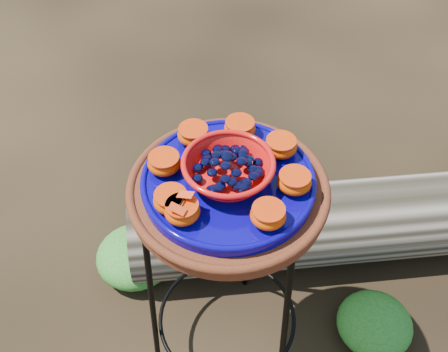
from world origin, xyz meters
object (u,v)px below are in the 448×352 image
(terracotta_saucer, at_px, (228,192))
(driftwood_log, at_px, (358,220))
(cobalt_plate, at_px, (228,183))
(red_bowl, at_px, (228,170))
(plant_stand, at_px, (227,281))

(terracotta_saucer, relative_size, driftwood_log, 0.29)
(cobalt_plate, bearing_deg, terracotta_saucer, 0.00)
(cobalt_plate, distance_m, driftwood_log, 0.84)
(cobalt_plate, xyz_separation_m, red_bowl, (0.00, 0.00, 0.04))
(plant_stand, distance_m, driftwood_log, 0.62)
(terracotta_saucer, bearing_deg, red_bowl, 0.00)
(red_bowl, bearing_deg, driftwood_log, 55.84)
(driftwood_log, bearing_deg, plant_stand, -124.16)
(terracotta_saucer, relative_size, red_bowl, 2.33)
(terracotta_saucer, bearing_deg, cobalt_plate, 0.00)
(terracotta_saucer, relative_size, cobalt_plate, 1.17)
(terracotta_saucer, bearing_deg, plant_stand, 0.00)
(red_bowl, bearing_deg, cobalt_plate, 0.00)
(terracotta_saucer, distance_m, red_bowl, 0.07)
(red_bowl, xyz_separation_m, driftwood_log, (0.33, 0.48, -0.64))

